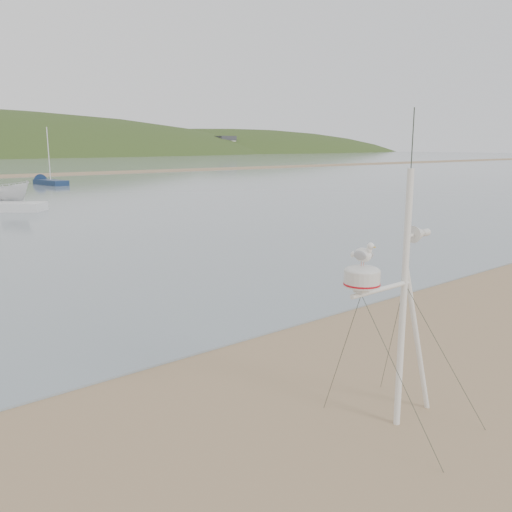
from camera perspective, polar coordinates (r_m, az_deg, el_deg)
mast_rig at (r=7.93m, az=15.00°, el=-10.10°), size 1.97×2.10×4.44m
sailboat_blue_far at (r=59.91m, az=-21.46°, el=7.31°), size 2.30×6.31×6.16m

